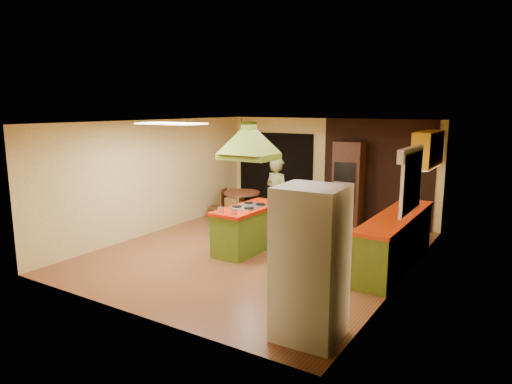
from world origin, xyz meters
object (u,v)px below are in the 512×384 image
Objects in this scene: refrigerator at (310,264)px; canister_large at (403,202)px; kitchen_island at (249,228)px; wall_oven at (349,183)px; man at (277,197)px; dining_table at (242,200)px.

canister_large is at bearing 85.62° from refrigerator.
wall_oven is at bearing 74.19° from kitchen_island.
man reaches higher than dining_table.
man is at bearing 93.54° from kitchen_island.
kitchen_island is 0.88× the size of wall_oven.
canister_large is at bearing -49.15° from wall_oven.
man is 1.89× the size of dining_table.
canister_large is (1.73, -1.75, 0.04)m from wall_oven.
kitchen_island is at bearing -53.09° from dining_table.
dining_table is (-2.43, -0.93, -0.51)m from wall_oven.
man is 4.54m from refrigerator.
dining_table is at bearing -13.58° from man.
man is 7.45× the size of canister_large.
kitchen_island is 1.92× the size of dining_table.
kitchen_island is 3.15m from wall_oven.
man reaches higher than canister_large.
man is at bearing -28.96° from dining_table.
dining_table is (-1.52, 2.03, 0.04)m from kitchen_island.
wall_oven is 2.46m from canister_large.
wall_oven is 8.60× the size of canister_large.
dining_table is (-1.47, 0.82, -0.38)m from man.
canister_large is (0.13, 3.75, 0.10)m from refrigerator.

